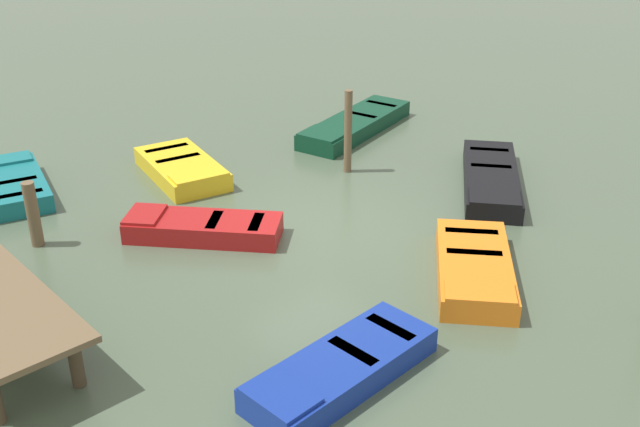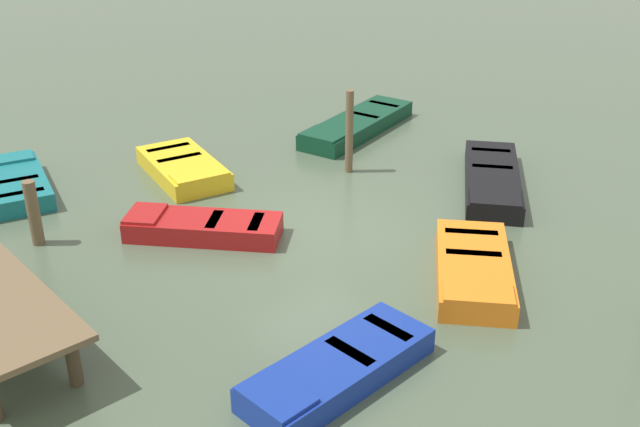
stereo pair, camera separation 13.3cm
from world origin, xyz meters
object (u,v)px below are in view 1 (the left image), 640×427
(rowboat_black, at_px, (491,179))
(rowboat_blue, at_px, (341,369))
(rowboat_teal, at_px, (11,185))
(rowboat_dark_green, at_px, (355,124))
(mooring_piling_mid_left, at_px, (348,132))
(mooring_piling_far_right, at_px, (33,214))
(rowboat_yellow, at_px, (182,168))
(rowboat_orange, at_px, (474,268))
(rowboat_red, at_px, (202,227))

(rowboat_black, xyz_separation_m, rowboat_blue, (-2.90, 7.07, 0.00))
(rowboat_blue, height_order, rowboat_teal, same)
(rowboat_blue, distance_m, rowboat_dark_green, 10.40)
(rowboat_teal, distance_m, mooring_piling_mid_left, 7.55)
(rowboat_blue, distance_m, mooring_piling_far_right, 7.05)
(mooring_piling_far_right, bearing_deg, rowboat_yellow, -74.75)
(rowboat_blue, height_order, mooring_piling_mid_left, mooring_piling_mid_left)
(rowboat_yellow, height_order, rowboat_orange, same)
(rowboat_red, distance_m, rowboat_blue, 5.13)
(rowboat_orange, distance_m, rowboat_dark_green, 7.74)
(rowboat_yellow, xyz_separation_m, rowboat_blue, (-7.87, 2.13, -0.00))
(rowboat_yellow, height_order, mooring_piling_mid_left, mooring_piling_mid_left)
(rowboat_blue, bearing_deg, mooring_piling_mid_left, -137.84)
(rowboat_red, relative_size, rowboat_orange, 0.94)
(rowboat_dark_green, bearing_deg, rowboat_orange, 46.47)
(rowboat_red, height_order, rowboat_orange, same)
(rowboat_red, xyz_separation_m, rowboat_teal, (4.42, 2.10, 0.00))
(rowboat_dark_green, bearing_deg, mooring_piling_far_right, -12.27)
(rowboat_teal, xyz_separation_m, mooring_piling_far_right, (-2.64, 0.48, 0.44))
(rowboat_blue, height_order, mooring_piling_far_right, mooring_piling_far_right)
(rowboat_orange, bearing_deg, rowboat_dark_green, -159.75)
(rowboat_yellow, bearing_deg, rowboat_orange, 21.92)
(rowboat_orange, bearing_deg, rowboat_black, 171.38)
(mooring_piling_far_right, bearing_deg, rowboat_red, -124.51)
(rowboat_blue, xyz_separation_m, mooring_piling_mid_left, (5.66, -5.26, 0.77))
(mooring_piling_mid_left, bearing_deg, rowboat_black, -146.71)
(rowboat_teal, bearing_deg, rowboat_dark_green, -90.30)
(mooring_piling_far_right, bearing_deg, mooring_piling_mid_left, -99.49)
(rowboat_orange, relative_size, mooring_piling_far_right, 2.33)
(rowboat_yellow, height_order, rowboat_black, same)
(rowboat_orange, bearing_deg, rowboat_teal, -103.92)
(rowboat_dark_green, bearing_deg, rowboat_teal, -29.77)
(rowboat_blue, relative_size, rowboat_orange, 1.03)
(rowboat_yellow, bearing_deg, mooring_piling_mid_left, 64.52)
(rowboat_red, distance_m, rowboat_orange, 5.26)
(rowboat_red, bearing_deg, rowboat_orange, 169.18)
(rowboat_dark_green, xyz_separation_m, mooring_piling_mid_left, (-1.85, 1.93, 0.77))
(rowboat_orange, xyz_separation_m, rowboat_dark_green, (6.91, -3.49, -0.00))
(rowboat_yellow, distance_m, rowboat_orange, 7.43)
(rowboat_black, height_order, rowboat_dark_green, same)
(mooring_piling_mid_left, bearing_deg, rowboat_yellow, 54.76)
(rowboat_dark_green, bearing_deg, rowboat_black, 71.77)
(rowboat_black, xyz_separation_m, mooring_piling_mid_left, (2.76, 1.81, 0.77))
(rowboat_orange, distance_m, mooring_piling_far_right, 8.25)
(rowboat_black, relative_size, mooring_piling_mid_left, 1.83)
(rowboat_yellow, relative_size, rowboat_orange, 0.95)
(rowboat_red, bearing_deg, mooring_piling_mid_left, -125.13)
(rowboat_yellow, xyz_separation_m, mooring_piling_far_right, (-1.04, 3.83, 0.44))
(rowboat_orange, height_order, mooring_piling_far_right, mooring_piling_far_right)
(rowboat_black, xyz_separation_m, mooring_piling_far_right, (3.92, 8.77, 0.44))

